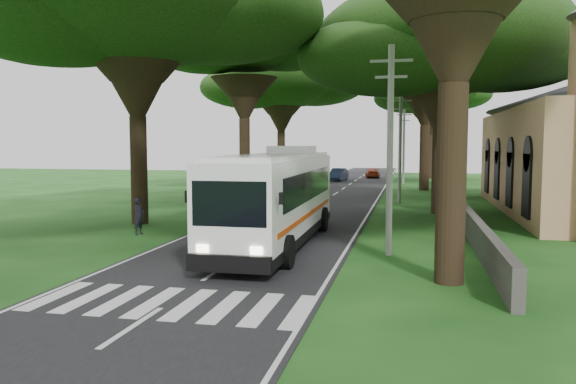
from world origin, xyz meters
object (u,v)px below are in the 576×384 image
Objects in this scene: distant_car_c at (372,173)px; pole_far at (404,145)px; pole_near at (390,147)px; distant_car_b at (338,174)px; pole_mid at (400,145)px; coach_bus at (277,196)px; pedestrian at (139,216)px.

pole_far is at bearing 105.72° from distant_car_c.
pole_near is 44.25m from distant_car_b.
pole_mid and pole_far have the same top height.
coach_bus is 7.50× the size of pedestrian.
pole_near is 12.45m from pedestrian.
coach_bus is 42.40m from distant_car_b.
pole_far is 4.58× the size of pedestrian.
pole_mid is 1.93× the size of distant_car_c.
pole_mid is 4.58× the size of pedestrian.
pole_far is at bearing 90.00° from pole_near.
pedestrian is at bearing -123.85° from pole_mid.
pole_near reaches higher than distant_car_c.
pole_mid is 30.30m from distant_car_c.
distant_car_b is 2.47× the size of pedestrian.
pole_far reaches higher than distant_car_b.
coach_bus is at bearing -96.91° from pole_far.
pole_near reaches higher than pedestrian.
pole_mid is 24.88m from distant_car_b.
pole_mid is 19.50m from coach_bus.
pedestrian is at bearing -107.39° from pole_far.
coach_bus is 48.66m from distant_car_c.
distant_car_b is at bearing 107.68° from pole_mid.
pole_far is 39.45m from pedestrian.
pole_near and pole_mid have the same top height.
pole_far is at bearing 82.65° from coach_bus.
distant_car_b is 1.04× the size of distant_car_c.
distant_car_b is (-7.48, 3.48, -3.44)m from pole_far.
distant_car_c is (3.53, 6.35, -0.11)m from distant_car_b.
pole_far reaches higher than coach_bus.
coach_bus is 3.04× the size of distant_car_b.
pole_near is 4.58× the size of pedestrian.
pole_mid is 20.00m from pole_far.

